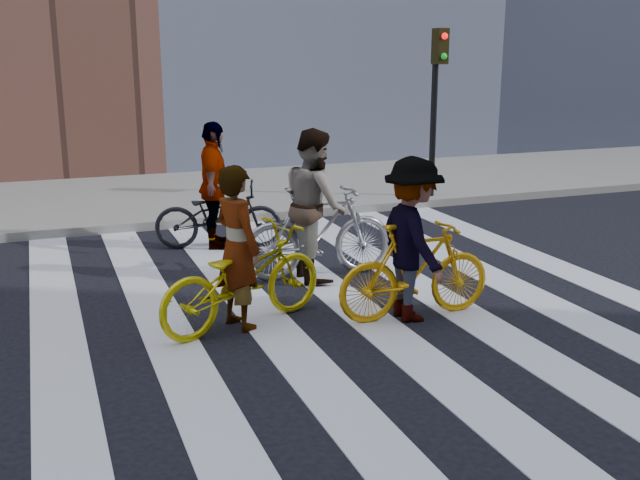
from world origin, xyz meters
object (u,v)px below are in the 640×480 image
bike_dark_rear (218,215)px  rider_mid (315,205)px  rider_left (237,248)px  rider_rear (214,186)px  traffic_signal (437,86)px  bike_silver_mid (318,232)px  rider_right (412,240)px  bike_yellow_left (243,278)px  bike_yellow_right (415,271)px

bike_dark_rear → rider_mid: 2.19m
rider_left → rider_rear: rider_rear is taller
traffic_signal → bike_silver_mid: 5.61m
bike_dark_rear → bike_silver_mid: bearing=-139.4°
traffic_signal → bike_dark_rear: (-4.70, -1.80, -1.78)m
rider_mid → rider_right: 1.89m
rider_left → rider_right: bearing=-123.8°
bike_yellow_left → bike_dark_rear: bearing=-29.8°
bike_yellow_right → bike_dark_rear: size_ratio=0.96×
bike_silver_mid → rider_rear: (-0.93, 1.97, 0.34)m
traffic_signal → rider_rear: (-4.75, -1.80, -1.32)m
bike_yellow_left → rider_rear: 3.42m
bike_dark_rear → rider_mid: rider_mid is taller
bike_yellow_left → rider_left: bearing=69.1°
traffic_signal → bike_yellow_left: traffic_signal is taller
bike_yellow_right → bike_dark_rear: bike_yellow_right is taller
bike_yellow_left → rider_right: size_ratio=1.14×
rider_rear → bike_yellow_right: bearing=-143.2°
bike_dark_rear → rider_left: size_ratio=1.07×
bike_yellow_left → bike_dark_rear: 3.40m
rider_mid → bike_dark_rear: bearing=25.2°
rider_left → rider_mid: rider_mid is taller
traffic_signal → rider_mid: (-3.87, -3.77, -1.29)m
bike_dark_rear → rider_rear: rider_rear is taller
bike_yellow_right → rider_mid: (-0.52, 1.83, 0.44)m
rider_right → bike_dark_rear: bearing=19.8°
bike_yellow_right → rider_rear: rider_rear is taller
traffic_signal → bike_yellow_right: bearing=-120.9°
rider_left → rider_mid: 1.98m
traffic_signal → bike_yellow_left: size_ratio=1.60×
traffic_signal → rider_right: bearing=-121.3°
bike_dark_rear → rider_rear: (-0.05, 0.00, 0.46)m
bike_yellow_left → bike_yellow_right: bearing=-123.8°
rider_left → rider_right: size_ratio=0.98×
bike_dark_rear → rider_rear: bearing=106.5°
bike_silver_mid → bike_dark_rear: bike_silver_mid is taller
bike_dark_rear → traffic_signal: bearing=-52.5°
bike_silver_mid → rider_mid: size_ratio=1.04×
bike_yellow_left → rider_right: 1.91m
bike_yellow_left → bike_silver_mid: bike_silver_mid is taller
traffic_signal → rider_left: 7.51m
bike_silver_mid → rider_rear: 2.20m
bike_yellow_left → bike_dark_rear: size_ratio=1.08×
traffic_signal → bike_silver_mid: size_ratio=1.61×
traffic_signal → bike_silver_mid: (-3.82, -3.77, -1.66)m
rider_right → rider_rear: size_ratio=0.95×
traffic_signal → rider_left: traffic_signal is taller
bike_dark_rear → rider_mid: size_ratio=0.97×
bike_silver_mid → bike_yellow_right: bearing=-163.2°
bike_yellow_left → bike_silver_mid: (1.40, 1.40, 0.07)m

